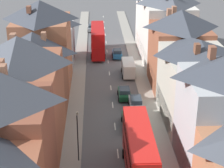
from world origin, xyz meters
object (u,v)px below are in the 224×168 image
(car_mid_black, at_px, (124,93))
(car_far_grey, at_px, (130,121))
(double_decker_bus_lead, at_px, (139,153))
(car_parked_right_a, at_px, (117,54))
(car_near_silver, at_px, (92,28))
(car_parked_right_b, at_px, (136,103))
(street_lamp, at_px, (78,134))
(delivery_van, at_px, (128,68))
(double_decker_bus_mid_street, at_px, (98,40))
(car_mid_white, at_px, (141,124))

(car_mid_black, xyz_separation_m, car_far_grey, (0.00, -8.42, 0.04))
(double_decker_bus_lead, xyz_separation_m, car_far_grey, (0.01, 9.97, -1.98))
(double_decker_bus_lead, height_order, car_parked_right_a, double_decker_bus_lead)
(double_decker_bus_lead, bearing_deg, car_near_silver, 95.05)
(car_far_grey, bearing_deg, car_mid_black, 90.00)
(car_mid_black, bearing_deg, car_parked_right_b, -68.46)
(car_parked_right_b, bearing_deg, car_parked_right_a, 93.54)
(car_parked_right_a, relative_size, street_lamp, 0.69)
(street_lamp, bearing_deg, delivery_van, 73.07)
(car_parked_right_b, bearing_deg, street_lamp, -121.41)
(double_decker_bus_mid_street, height_order, car_mid_black, double_decker_bus_mid_street)
(double_decker_bus_mid_street, bearing_deg, delivery_van, -66.59)
(car_far_grey, xyz_separation_m, car_parked_right_b, (1.30, 5.12, -0.01))
(car_near_silver, bearing_deg, car_far_grey, -83.84)
(double_decker_bus_mid_street, distance_m, delivery_van, 12.44)
(double_decker_bus_lead, relative_size, car_near_silver, 2.82)
(double_decker_bus_lead, relative_size, car_parked_right_b, 2.44)
(delivery_van, relative_size, street_lamp, 0.95)
(car_parked_right_a, bearing_deg, car_near_silver, 104.29)
(car_near_silver, xyz_separation_m, car_mid_black, (4.90, -36.99, -0.02))
(double_decker_bus_mid_street, bearing_deg, car_near_silver, 94.39)
(double_decker_bus_lead, bearing_deg, car_mid_white, 81.78)
(delivery_van, xyz_separation_m, street_lamp, (-7.35, -24.15, 1.90))
(car_parked_right_b, height_order, street_lamp, street_lamp)
(car_mid_white, bearing_deg, car_far_grey, 145.04)
(street_lamp, bearing_deg, car_mid_white, 39.25)
(car_mid_white, bearing_deg, delivery_van, 90.00)
(car_parked_right_a, height_order, car_mid_white, car_parked_right_a)
(car_mid_white, distance_m, car_far_grey, 1.59)
(car_far_grey, bearing_deg, car_parked_right_a, 90.00)
(car_parked_right_b, bearing_deg, double_decker_bus_lead, -94.96)
(double_decker_bus_mid_street, xyz_separation_m, car_mid_white, (4.91, -29.48, -1.99))
(car_far_grey, bearing_deg, street_lamp, -131.18)
(car_far_grey, relative_size, street_lamp, 0.82)
(car_mid_black, height_order, street_lamp, street_lamp)
(car_parked_right_a, xyz_separation_m, car_mid_black, (0.00, -17.75, -0.03))
(delivery_van, distance_m, street_lamp, 25.31)
(car_mid_black, distance_m, car_mid_white, 9.41)
(car_mid_black, relative_size, delivery_van, 0.76)
(double_decker_bus_mid_street, xyz_separation_m, delivery_van, (4.91, -11.34, -1.48))
(car_near_silver, xyz_separation_m, car_parked_right_b, (6.20, -40.28, 0.01))
(car_mid_white, distance_m, street_lamp, 9.79)
(car_parked_right_a, distance_m, car_mid_black, 17.75)
(car_far_grey, bearing_deg, car_mid_white, -34.96)
(car_parked_right_b, bearing_deg, car_mid_black, 111.54)
(car_near_silver, xyz_separation_m, car_far_grey, (4.90, -45.40, 0.02))
(car_mid_white, xyz_separation_m, delivery_van, (0.00, 18.14, 0.51))
(double_decker_bus_lead, distance_m, car_near_silver, 55.63)
(delivery_van, bearing_deg, double_decker_bus_mid_street, 113.41)
(car_near_silver, height_order, car_parked_right_b, car_parked_right_b)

